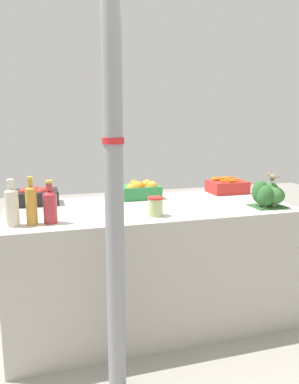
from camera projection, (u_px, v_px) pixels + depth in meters
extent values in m
plane|color=gray|center=(149.00, 317.00, 2.78)|extent=(10.00, 10.00, 0.00)
cube|color=#B7B2A8|center=(149.00, 263.00, 2.70)|extent=(1.95, 0.89, 0.85)
cylinder|color=gray|center=(114.00, 166.00, 1.79)|extent=(0.09, 0.09, 2.44)
cylinder|color=red|center=(113.00, 141.00, 1.77)|extent=(0.11, 0.11, 0.03)
cube|color=black|center=(36.00, 197.00, 2.68)|extent=(0.30, 0.23, 0.10)
sphere|color=red|center=(23.00, 193.00, 2.62)|extent=(0.06, 0.06, 0.06)
sphere|color=red|center=(26.00, 191.00, 2.70)|extent=(0.06, 0.06, 0.06)
sphere|color=red|center=(48.00, 192.00, 2.69)|extent=(0.07, 0.07, 0.07)
sphere|color=red|center=(35.00, 191.00, 2.71)|extent=(0.08, 0.08, 0.08)
sphere|color=red|center=(34.00, 193.00, 2.64)|extent=(0.08, 0.08, 0.08)
sphere|color=red|center=(49.00, 191.00, 2.67)|extent=(0.08, 0.08, 0.08)
sphere|color=red|center=(41.00, 193.00, 2.63)|extent=(0.08, 0.08, 0.08)
sphere|color=red|center=(48.00, 190.00, 2.75)|extent=(0.07, 0.07, 0.07)
sphere|color=red|center=(25.00, 192.00, 2.64)|extent=(0.07, 0.07, 0.07)
sphere|color=red|center=(49.00, 191.00, 2.68)|extent=(0.07, 0.07, 0.07)
sphere|color=red|center=(44.00, 192.00, 2.67)|extent=(0.07, 0.07, 0.07)
sphere|color=red|center=(23.00, 192.00, 2.61)|extent=(0.06, 0.06, 0.06)
cube|color=#2D8442|center=(139.00, 192.00, 2.89)|extent=(0.30, 0.23, 0.10)
sphere|color=orange|center=(134.00, 185.00, 2.92)|extent=(0.08, 0.08, 0.08)
sphere|color=orange|center=(137.00, 187.00, 2.86)|extent=(0.09, 0.09, 0.09)
sphere|color=orange|center=(136.00, 186.00, 2.91)|extent=(0.08, 0.08, 0.08)
sphere|color=orange|center=(139.00, 187.00, 2.82)|extent=(0.09, 0.09, 0.09)
sphere|color=orange|center=(138.00, 188.00, 2.82)|extent=(0.08, 0.08, 0.08)
sphere|color=orange|center=(145.00, 187.00, 2.88)|extent=(0.09, 0.09, 0.09)
sphere|color=orange|center=(152.00, 186.00, 2.85)|extent=(0.08, 0.08, 0.08)
sphere|color=orange|center=(131.00, 189.00, 2.81)|extent=(0.08, 0.08, 0.08)
sphere|color=orange|center=(147.00, 185.00, 2.94)|extent=(0.08, 0.08, 0.08)
cube|color=red|center=(227.00, 187.00, 3.10)|extent=(0.30, 0.23, 0.10)
cone|color=orange|center=(237.00, 181.00, 3.04)|extent=(0.15, 0.03, 0.03)
cone|color=orange|center=(228.00, 181.00, 3.00)|extent=(0.12, 0.03, 0.03)
cone|color=orange|center=(234.00, 179.00, 3.08)|extent=(0.16, 0.06, 0.03)
cone|color=orange|center=(230.00, 178.00, 3.15)|extent=(0.16, 0.06, 0.03)
cone|color=orange|center=(223.00, 178.00, 3.12)|extent=(0.13, 0.04, 0.02)
cone|color=orange|center=(218.00, 179.00, 3.15)|extent=(0.13, 0.03, 0.02)
cone|color=orange|center=(228.00, 178.00, 3.11)|extent=(0.17, 0.06, 0.03)
cone|color=orange|center=(220.00, 178.00, 3.14)|extent=(0.15, 0.04, 0.03)
cone|color=orange|center=(219.00, 179.00, 3.12)|extent=(0.13, 0.04, 0.03)
cube|color=#2D602D|center=(267.00, 206.00, 2.59)|extent=(0.22, 0.18, 0.01)
ellipsoid|color=#387033|center=(271.00, 192.00, 2.60)|extent=(0.11, 0.11, 0.13)
cylinder|color=#B2C693|center=(270.00, 203.00, 2.62)|extent=(0.03, 0.03, 0.02)
ellipsoid|color=#2D602D|center=(260.00, 192.00, 2.57)|extent=(0.11, 0.11, 0.16)
cylinder|color=#B2C693|center=(260.00, 204.00, 2.59)|extent=(0.03, 0.03, 0.02)
ellipsoid|color=#387033|center=(274.00, 195.00, 2.56)|extent=(0.14, 0.14, 0.12)
cylinder|color=#B2C693|center=(274.00, 205.00, 2.57)|extent=(0.03, 0.03, 0.02)
ellipsoid|color=#2D602D|center=(265.00, 196.00, 2.54)|extent=(0.12, 0.12, 0.15)
cylinder|color=#B2C693|center=(265.00, 205.00, 2.55)|extent=(0.03, 0.03, 0.02)
cylinder|color=beige|center=(12.00, 209.00, 2.10)|extent=(0.08, 0.08, 0.20)
cone|color=beige|center=(11.00, 190.00, 2.08)|extent=(0.08, 0.08, 0.02)
cylinder|color=beige|center=(10.00, 185.00, 2.08)|extent=(0.03, 0.03, 0.04)
cylinder|color=silver|center=(10.00, 180.00, 2.07)|extent=(0.04, 0.04, 0.01)
cylinder|color=gold|center=(31.00, 207.00, 2.13)|extent=(0.06, 0.06, 0.21)
cone|color=gold|center=(30.00, 187.00, 2.11)|extent=(0.06, 0.06, 0.02)
cylinder|color=gold|center=(30.00, 182.00, 2.11)|extent=(0.03, 0.03, 0.04)
cylinder|color=gold|center=(30.00, 178.00, 2.10)|extent=(0.03, 0.03, 0.01)
cylinder|color=#B2333D|center=(50.00, 209.00, 2.17)|extent=(0.08, 0.08, 0.17)
cone|color=#B2333D|center=(49.00, 192.00, 2.15)|extent=(0.08, 0.08, 0.02)
cylinder|color=#B2333D|center=(49.00, 187.00, 2.14)|extent=(0.04, 0.04, 0.04)
cylinder|color=gold|center=(49.00, 182.00, 2.14)|extent=(0.04, 0.04, 0.01)
cylinder|color=#B2C684|center=(155.00, 207.00, 2.34)|extent=(0.10, 0.10, 0.11)
cylinder|color=red|center=(155.00, 198.00, 2.33)|extent=(0.10, 0.10, 0.01)
cube|color=#4C3D2D|center=(272.00, 180.00, 2.55)|extent=(0.02, 0.02, 0.01)
ellipsoid|color=#7A664C|center=(273.00, 177.00, 2.54)|extent=(0.04, 0.07, 0.04)
sphere|color=#897556|center=(269.00, 174.00, 2.58)|extent=(0.03, 0.03, 0.03)
cone|color=#4C3D28|center=(268.00, 174.00, 2.59)|extent=(0.01, 0.01, 0.01)
cube|color=#7A664C|center=(277.00, 177.00, 2.49)|extent=(0.02, 0.04, 0.01)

